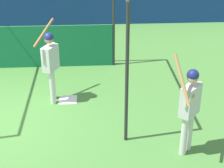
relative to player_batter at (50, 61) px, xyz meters
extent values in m
cube|color=navy|center=(-1.12, 6.11, -0.52)|extent=(24.00, 0.12, 1.09)
cylinder|color=#282828|center=(1.62, -1.76, 0.36)|extent=(0.07, 0.07, 2.84)
cylinder|color=#282828|center=(1.62, 2.09, 0.36)|extent=(0.07, 0.07, 2.84)
cube|color=#14663D|center=(-0.32, 2.07, -0.44)|extent=(3.82, 0.03, 1.25)
cube|color=white|center=(0.35, -0.01, -1.05)|extent=(0.44, 0.44, 0.02)
cylinder|color=silver|center=(0.01, -0.13, -0.64)|extent=(0.17, 0.17, 0.84)
cylinder|color=silver|center=(0.00, 0.10, -0.64)|extent=(0.17, 0.17, 0.84)
cube|color=#B7B7B7|center=(0.00, -0.01, 0.08)|extent=(0.40, 0.50, 0.59)
sphere|color=#A37556|center=(0.00, -0.01, 0.54)|extent=(0.21, 0.21, 0.21)
sphere|color=navy|center=(0.00, -0.01, 0.58)|extent=(0.22, 0.22, 0.22)
cylinder|color=#B7B7B7|center=(-0.14, -0.20, 0.21)|extent=(0.09, 0.09, 0.33)
cylinder|color=#B7B7B7|center=(0.07, 0.21, 0.21)|extent=(0.09, 0.09, 0.33)
cylinder|color=brown|center=(-0.15, 0.36, 0.57)|extent=(0.49, 0.63, 0.55)
sphere|color=brown|center=(0.14, 0.14, 0.32)|extent=(0.08, 0.08, 0.08)
cylinder|color=silver|center=(2.82, -2.16, -0.64)|extent=(0.18, 0.18, 0.85)
cylinder|color=silver|center=(2.68, -2.30, -0.64)|extent=(0.18, 0.18, 0.85)
cube|color=#B7B7B7|center=(2.75, -2.23, 0.09)|extent=(0.46, 0.47, 0.60)
sphere|color=tan|center=(2.75, -2.23, 0.55)|extent=(0.21, 0.21, 0.21)
sphere|color=navy|center=(2.75, -2.23, 0.60)|extent=(0.22, 0.22, 0.22)
cylinder|color=#B7B7B7|center=(2.94, -2.09, 0.22)|extent=(0.10, 0.10, 0.33)
cylinder|color=#B7B7B7|center=(2.62, -2.43, 0.22)|extent=(0.10, 0.10, 0.33)
cylinder|color=#AD7F4C|center=(2.49, -2.49, 0.65)|extent=(0.27, 0.56, 0.80)
sphere|color=#AD7F4C|center=(2.73, -2.40, 0.27)|extent=(0.08, 0.08, 0.08)
camera|label=1|loc=(0.95, -8.13, 3.44)|focal=60.00mm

